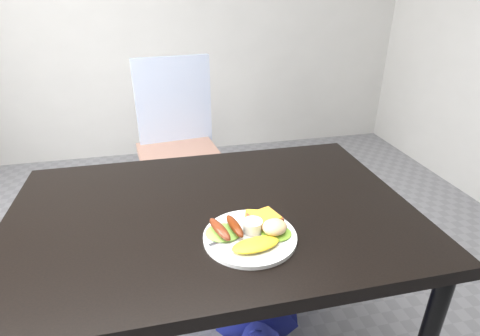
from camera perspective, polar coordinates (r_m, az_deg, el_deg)
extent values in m
cube|color=black|center=(1.15, -4.18, -7.06)|extent=(1.20, 0.80, 0.04)
cube|color=#A37562|center=(2.23, -9.20, 1.79)|extent=(0.50, 0.50, 0.05)
imported|color=navy|center=(1.60, 1.39, 0.95)|extent=(0.53, 0.40, 1.35)
cylinder|color=white|center=(1.01, 1.53, -10.44)|extent=(0.25, 0.25, 0.01)
ellipsoid|color=#4F822A|center=(1.01, -2.59, -9.78)|extent=(0.12, 0.11, 0.01)
ellipsoid|color=#669F23|center=(1.01, 5.55, -9.87)|extent=(0.09, 0.08, 0.01)
ellipsoid|color=gold|center=(0.96, 2.39, -11.59)|extent=(0.13, 0.08, 0.02)
ellipsoid|color=maroon|center=(0.99, -3.11, -9.29)|extent=(0.06, 0.11, 0.03)
ellipsoid|color=#612803|center=(1.00, -0.82, -8.82)|extent=(0.04, 0.11, 0.03)
cylinder|color=white|center=(1.01, 1.96, -8.80)|extent=(0.06, 0.06, 0.03)
cube|color=brown|center=(1.06, 2.65, -7.63)|extent=(0.09, 0.09, 0.01)
cube|color=brown|center=(1.04, 3.84, -7.58)|extent=(0.09, 0.09, 0.01)
ellipsoid|color=beige|center=(1.00, 5.28, -8.94)|extent=(0.09, 0.08, 0.04)
cube|color=#ADAFB7|center=(0.99, -1.06, -10.45)|extent=(0.14, 0.06, 0.00)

